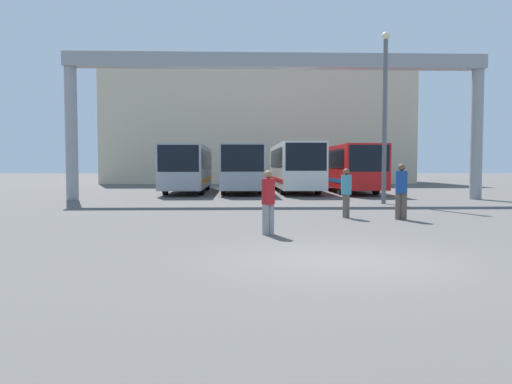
{
  "coord_description": "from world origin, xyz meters",
  "views": [
    {
      "loc": [
        -1.95,
        -9.08,
        1.76
      ],
      "look_at": [
        -1.0,
        18.04,
        0.3
      ],
      "focal_mm": 35.0,
      "sensor_mm": 36.0,
      "label": 1
    }
  ],
  "objects_px": {
    "pedestrian_mid_left": "(401,190)",
    "pedestrian_far_center": "(346,192)",
    "lamp_post": "(385,111)",
    "bus_slot_2": "(294,165)",
    "bus_slot_3": "(347,166)",
    "bus_slot_0": "(188,166)",
    "bus_slot_1": "(242,166)",
    "pedestrian_near_right": "(268,201)"
  },
  "relations": [
    {
      "from": "bus_slot_2",
      "to": "pedestrian_mid_left",
      "type": "height_order",
      "value": "bus_slot_2"
    },
    {
      "from": "bus_slot_3",
      "to": "pedestrian_far_center",
      "type": "bearing_deg",
      "value": -102.49
    },
    {
      "from": "pedestrian_mid_left",
      "to": "pedestrian_far_center",
      "type": "bearing_deg",
      "value": -2.83
    },
    {
      "from": "bus_slot_0",
      "to": "pedestrian_far_center",
      "type": "relative_size",
      "value": 6.63
    },
    {
      "from": "bus_slot_2",
      "to": "pedestrian_far_center",
      "type": "xyz_separation_m",
      "value": [
        -0.09,
        -16.37,
        -0.91
      ]
    },
    {
      "from": "pedestrian_mid_left",
      "to": "lamp_post",
      "type": "distance_m",
      "value": 7.5
    },
    {
      "from": "lamp_post",
      "to": "bus_slot_3",
      "type": "bearing_deg",
      "value": 86.95
    },
    {
      "from": "pedestrian_mid_left",
      "to": "bus_slot_0",
      "type": "bearing_deg",
      "value": -45.46
    },
    {
      "from": "bus_slot_3",
      "to": "pedestrian_mid_left",
      "type": "height_order",
      "value": "bus_slot_3"
    },
    {
      "from": "bus_slot_2",
      "to": "bus_slot_0",
      "type": "bearing_deg",
      "value": -177.5
    },
    {
      "from": "bus_slot_3",
      "to": "pedestrian_mid_left",
      "type": "bearing_deg",
      "value": -96.53
    },
    {
      "from": "pedestrian_mid_left",
      "to": "lamp_post",
      "type": "height_order",
      "value": "lamp_post"
    },
    {
      "from": "bus_slot_2",
      "to": "lamp_post",
      "type": "xyz_separation_m",
      "value": [
        2.94,
        -10.37,
        2.45
      ]
    },
    {
      "from": "pedestrian_far_center",
      "to": "bus_slot_2",
      "type": "bearing_deg",
      "value": 173.09
    },
    {
      "from": "pedestrian_far_center",
      "to": "bus_slot_1",
      "type": "bearing_deg",
      "value": -174.83
    },
    {
      "from": "pedestrian_far_center",
      "to": "lamp_post",
      "type": "height_order",
      "value": "lamp_post"
    },
    {
      "from": "lamp_post",
      "to": "pedestrian_far_center",
      "type": "bearing_deg",
      "value": -116.82
    },
    {
      "from": "bus_slot_1",
      "to": "bus_slot_3",
      "type": "bearing_deg",
      "value": -1.11
    },
    {
      "from": "bus_slot_2",
      "to": "bus_slot_3",
      "type": "xyz_separation_m",
      "value": [
        3.48,
        -0.25,
        -0.06
      ]
    },
    {
      "from": "bus_slot_0",
      "to": "pedestrian_mid_left",
      "type": "bearing_deg",
      "value": -62.95
    },
    {
      "from": "bus_slot_1",
      "to": "lamp_post",
      "type": "xyz_separation_m",
      "value": [
        6.41,
        -10.26,
        2.51
      ]
    },
    {
      "from": "pedestrian_near_right",
      "to": "bus_slot_0",
      "type": "bearing_deg",
      "value": -110.71
    },
    {
      "from": "bus_slot_0",
      "to": "bus_slot_2",
      "type": "xyz_separation_m",
      "value": [
        6.95,
        0.3,
        0.07
      ]
    },
    {
      "from": "pedestrian_mid_left",
      "to": "pedestrian_near_right",
      "type": "distance_m",
      "value": 5.6
    },
    {
      "from": "lamp_post",
      "to": "bus_slot_0",
      "type": "bearing_deg",
      "value": 134.49
    },
    {
      "from": "bus_slot_1",
      "to": "pedestrian_near_right",
      "type": "relative_size",
      "value": 6.94
    },
    {
      "from": "pedestrian_near_right",
      "to": "pedestrian_mid_left",
      "type": "bearing_deg",
      "value": -175.62
    },
    {
      "from": "bus_slot_2",
      "to": "pedestrian_far_center",
      "type": "relative_size",
      "value": 7.0
    },
    {
      "from": "bus_slot_1",
      "to": "bus_slot_2",
      "type": "distance_m",
      "value": 3.48
    },
    {
      "from": "bus_slot_0",
      "to": "pedestrian_near_right",
      "type": "bearing_deg",
      "value": -78.65
    },
    {
      "from": "bus_slot_3",
      "to": "pedestrian_mid_left",
      "type": "distance_m",
      "value": 16.86
    },
    {
      "from": "bus_slot_2",
      "to": "lamp_post",
      "type": "relative_size",
      "value": 1.49
    },
    {
      "from": "bus_slot_2",
      "to": "pedestrian_near_right",
      "type": "bearing_deg",
      "value": -98.24
    },
    {
      "from": "pedestrian_far_center",
      "to": "lamp_post",
      "type": "relative_size",
      "value": 0.21
    },
    {
      "from": "pedestrian_mid_left",
      "to": "lamp_post",
      "type": "xyz_separation_m",
      "value": [
        1.37,
        6.61,
        3.27
      ]
    },
    {
      "from": "bus_slot_0",
      "to": "pedestrian_mid_left",
      "type": "distance_m",
      "value": 18.74
    },
    {
      "from": "bus_slot_2",
      "to": "pedestrian_mid_left",
      "type": "relative_size",
      "value": 6.38
    },
    {
      "from": "bus_slot_2",
      "to": "pedestrian_mid_left",
      "type": "xyz_separation_m",
      "value": [
        1.56,
        -16.98,
        -0.82
      ]
    },
    {
      "from": "bus_slot_0",
      "to": "bus_slot_1",
      "type": "bearing_deg",
      "value": 3.1
    },
    {
      "from": "bus_slot_3",
      "to": "lamp_post",
      "type": "relative_size",
      "value": 1.43
    },
    {
      "from": "bus_slot_0",
      "to": "pedestrian_far_center",
      "type": "distance_m",
      "value": 17.49
    },
    {
      "from": "pedestrian_mid_left",
      "to": "pedestrian_far_center",
      "type": "height_order",
      "value": "pedestrian_mid_left"
    }
  ]
}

